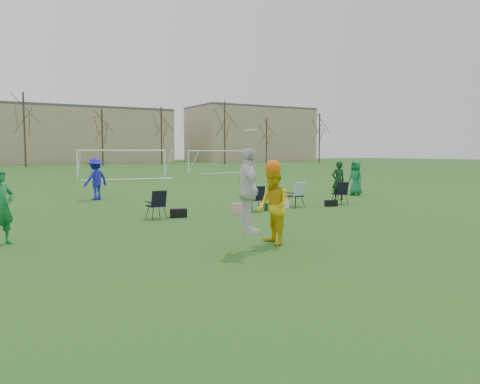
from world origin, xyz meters
TOP-DOWN VIEW (x-y plane):
  - ground at (0.00, 0.00)m, footprint 260.00×260.00m
  - fielder_green_near at (-6.44, 5.36)m, footprint 0.80×0.75m
  - fielder_blue at (-2.00, 15.26)m, footprint 1.47×1.23m
  - fielder_green_far at (10.38, 10.96)m, footprint 0.65×0.93m
  - center_contest at (-1.15, 1.94)m, footprint 1.73×1.55m
  - sideline_setup at (3.78, 8.08)m, footprint 9.15×1.34m
  - goal_mid at (4.00, 32.00)m, footprint 7.40×0.63m
  - goal_right at (16.00, 38.00)m, footprint 7.35×1.14m
  - tree_line at (0.24, 69.85)m, footprint 110.28×3.28m
  - building_row at (6.73, 96.00)m, footprint 126.00×16.00m

SIDE VIEW (x-z plane):
  - ground at x=0.00m, z-range 0.00..0.00m
  - sideline_setup at x=3.78m, z-range -0.37..1.49m
  - fielder_green_far at x=10.38m, z-range 0.00..1.80m
  - fielder_green_near at x=-6.44m, z-range 0.00..1.84m
  - fielder_blue at x=-2.00m, z-range 0.00..1.97m
  - center_contest at x=-1.15m, z-range -0.22..2.54m
  - goal_mid at x=4.00m, z-range 0.69..3.15m
  - goal_right at x=16.00m, z-range 0.69..3.15m
  - tree_line at x=0.24m, z-range -0.61..10.79m
  - building_row at x=6.73m, z-range -0.51..12.49m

